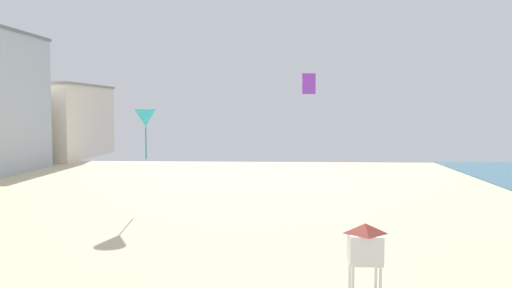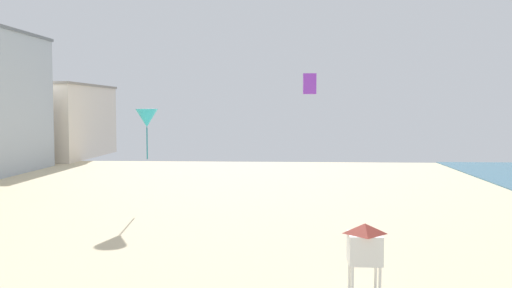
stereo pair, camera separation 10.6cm
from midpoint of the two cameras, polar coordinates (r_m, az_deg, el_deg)
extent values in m
cube|color=silver|center=(77.88, -22.15, 2.11)|extent=(16.40, 17.52, 9.13)
cube|color=gray|center=(77.91, -22.24, 5.58)|extent=(16.73, 17.88, 0.30)
cylinder|color=white|center=(19.13, 9.78, -14.03)|extent=(0.10, 0.10, 1.20)
cylinder|color=white|center=(19.25, 12.52, -13.95)|extent=(0.10, 0.10, 1.20)
cylinder|color=white|center=(19.98, 9.47, -13.25)|extent=(0.10, 0.10, 1.20)
cylinder|color=white|center=(20.10, 12.08, -13.18)|extent=(0.10, 0.10, 1.20)
cube|color=white|center=(19.31, 11.00, -10.48)|extent=(1.10, 1.10, 1.00)
pyramid|color=#D14C3D|center=(19.16, 11.03, -8.52)|extent=(1.10, 1.10, 0.35)
cube|color=purple|center=(32.58, 5.36, 6.18)|extent=(0.75, 0.75, 1.19)
cone|color=#2DB7CC|center=(38.12, -11.37, 2.64)|extent=(1.50, 1.50, 1.23)
cylinder|color=teal|center=(38.19, -11.34, 0.08)|extent=(0.08, 0.08, 2.18)
camera|label=1|loc=(0.05, -90.14, -0.01)|focal=38.87mm
camera|label=2|loc=(0.05, 89.86, 0.01)|focal=38.87mm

